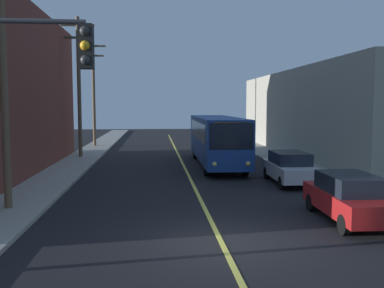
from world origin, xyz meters
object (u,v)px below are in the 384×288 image
at_px(parked_car_silver, 289,167).
at_px(utility_pole_near, 2,50).
at_px(utility_pole_mid, 79,81).
at_px(city_bus, 216,138).
at_px(utility_pole_far, 94,88).
at_px(parked_car_red, 349,197).

height_order(parked_car_silver, utility_pole_near, utility_pole_near).
bearing_deg(parked_car_silver, utility_pole_mid, 137.56).
height_order(city_bus, utility_pole_far, utility_pole_far).
xyz_separation_m(utility_pole_near, utility_pole_mid, (-0.05, 15.91, -0.19)).
height_order(utility_pole_near, utility_pole_far, utility_pole_near).
distance_m(city_bus, utility_pole_mid, 11.25).
bearing_deg(utility_pole_near, utility_pole_mid, 90.18).
xyz_separation_m(city_bus, utility_pole_far, (-9.83, 13.18, 3.83)).
bearing_deg(utility_pole_near, parked_car_silver, 20.60).
bearing_deg(parked_car_red, utility_pole_mid, 123.52).
distance_m(utility_pole_mid, utility_pole_far, 8.93).
bearing_deg(utility_pole_mid, utility_pole_far, 91.22).
xyz_separation_m(parked_car_red, parked_car_silver, (0.20, 7.05, 0.00)).
relative_size(utility_pole_mid, utility_pole_far, 1.03).
distance_m(city_bus, utility_pole_near, 15.66).
distance_m(utility_pole_near, utility_pole_far, 24.85).
height_order(parked_car_silver, utility_pole_mid, utility_pole_mid).
bearing_deg(city_bus, utility_pole_mid, 156.19).
distance_m(city_bus, parked_car_silver, 7.61).
distance_m(city_bus, utility_pole_far, 16.88).
height_order(parked_car_red, utility_pole_near, utility_pole_near).
xyz_separation_m(parked_car_red, utility_pole_mid, (-12.15, 18.34, 4.94)).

